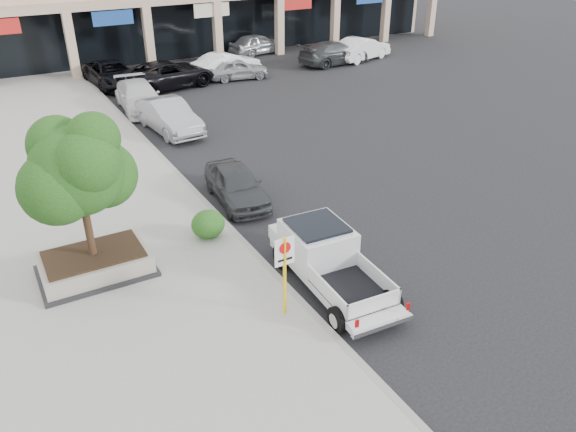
{
  "coord_description": "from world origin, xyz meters",
  "views": [
    {
      "loc": [
        -7.95,
        -11.27,
        9.44
      ],
      "look_at": [
        -0.72,
        1.5,
        1.53
      ],
      "focal_mm": 35.0,
      "sensor_mm": 36.0,
      "label": 1
    }
  ],
  "objects_px": {
    "lot_car_a": "(238,69)",
    "lot_car_d": "(168,75)",
    "curb_car_d": "(112,74)",
    "lot_car_f": "(362,49)",
    "pickup_truck": "(333,264)",
    "curb_car_c": "(139,97)",
    "lot_car_e": "(257,44)",
    "no_parking_sign": "(285,266)",
    "planter_tree": "(81,168)",
    "curb_car_a": "(236,185)",
    "lot_car_b": "(227,64)",
    "curb_car_b": "(169,116)",
    "planter": "(95,263)",
    "lot_car_c": "(335,53)"
  },
  "relations": [
    {
      "from": "curb_car_d",
      "to": "lot_car_e",
      "type": "distance_m",
      "value": 12.41
    },
    {
      "from": "curb_car_c",
      "to": "lot_car_d",
      "type": "distance_m",
      "value": 4.4
    },
    {
      "from": "curb_car_a",
      "to": "curb_car_b",
      "type": "xyz_separation_m",
      "value": [
        0.35,
        8.52,
        0.11
      ]
    },
    {
      "from": "curb_car_c",
      "to": "lot_car_e",
      "type": "bearing_deg",
      "value": 42.56
    },
    {
      "from": "lot_car_a",
      "to": "lot_car_f",
      "type": "distance_m",
      "value": 10.24
    },
    {
      "from": "curb_car_c",
      "to": "lot_car_a",
      "type": "relative_size",
      "value": 1.29
    },
    {
      "from": "lot_car_c",
      "to": "curb_car_a",
      "type": "bearing_deg",
      "value": 132.01
    },
    {
      "from": "planter_tree",
      "to": "lot_car_a",
      "type": "bearing_deg",
      "value": 54.51
    },
    {
      "from": "pickup_truck",
      "to": "planter_tree",
      "type": "bearing_deg",
      "value": 147.66
    },
    {
      "from": "lot_car_f",
      "to": "lot_car_a",
      "type": "bearing_deg",
      "value": 77.08
    },
    {
      "from": "no_parking_sign",
      "to": "planter_tree",
      "type": "bearing_deg",
      "value": 129.79
    },
    {
      "from": "lot_car_a",
      "to": "lot_car_e",
      "type": "distance_m",
      "value": 7.48
    },
    {
      "from": "curb_car_a",
      "to": "lot_car_a",
      "type": "distance_m",
      "value": 17.56
    },
    {
      "from": "lot_car_b",
      "to": "lot_car_d",
      "type": "relative_size",
      "value": 0.78
    },
    {
      "from": "lot_car_d",
      "to": "lot_car_f",
      "type": "bearing_deg",
      "value": -100.35
    },
    {
      "from": "pickup_truck",
      "to": "lot_car_d",
      "type": "relative_size",
      "value": 0.86
    },
    {
      "from": "pickup_truck",
      "to": "lot_car_a",
      "type": "bearing_deg",
      "value": 74.77
    },
    {
      "from": "no_parking_sign",
      "to": "curb_car_c",
      "type": "bearing_deg",
      "value": 84.45
    },
    {
      "from": "no_parking_sign",
      "to": "pickup_truck",
      "type": "relative_size",
      "value": 0.45
    },
    {
      "from": "lot_car_f",
      "to": "pickup_truck",
      "type": "bearing_deg",
      "value": 126.2
    },
    {
      "from": "planter",
      "to": "lot_car_b",
      "type": "xyz_separation_m",
      "value": [
        12.9,
        19.56,
        0.29
      ]
    },
    {
      "from": "lot_car_b",
      "to": "curb_car_c",
      "type": "bearing_deg",
      "value": 108.96
    },
    {
      "from": "planter_tree",
      "to": "lot_car_d",
      "type": "height_order",
      "value": "planter_tree"
    },
    {
      "from": "planter_tree",
      "to": "lot_car_a",
      "type": "distance_m",
      "value": 22.6
    },
    {
      "from": "pickup_truck",
      "to": "lot_car_a",
      "type": "relative_size",
      "value": 1.32
    },
    {
      "from": "curb_car_b",
      "to": "planter_tree",
      "type": "bearing_deg",
      "value": -124.1
    },
    {
      "from": "lot_car_f",
      "to": "curb_car_c",
      "type": "bearing_deg",
      "value": 85.98
    },
    {
      "from": "lot_car_d",
      "to": "lot_car_e",
      "type": "height_order",
      "value": "lot_car_d"
    },
    {
      "from": "planter_tree",
      "to": "curb_car_a",
      "type": "xyz_separation_m",
      "value": [
        5.56,
        2.36,
        -2.74
      ]
    },
    {
      "from": "planter",
      "to": "no_parking_sign",
      "type": "bearing_deg",
      "value": -48.24
    },
    {
      "from": "planter",
      "to": "lot_car_e",
      "type": "height_order",
      "value": "lot_car_e"
    },
    {
      "from": "curb_car_b",
      "to": "lot_car_c",
      "type": "relative_size",
      "value": 0.87
    },
    {
      "from": "planter_tree",
      "to": "pickup_truck",
      "type": "xyz_separation_m",
      "value": [
        5.6,
        -4.0,
        -2.6
      ]
    },
    {
      "from": "planter",
      "to": "lot_car_c",
      "type": "xyz_separation_m",
      "value": [
        20.93,
        18.85,
        0.31
      ]
    },
    {
      "from": "lot_car_b",
      "to": "curb_car_b",
      "type": "bearing_deg",
      "value": 128.76
    },
    {
      "from": "planter",
      "to": "curb_car_a",
      "type": "relative_size",
      "value": 0.81
    },
    {
      "from": "lot_car_a",
      "to": "lot_car_d",
      "type": "distance_m",
      "value": 4.59
    },
    {
      "from": "curb_car_d",
      "to": "lot_car_f",
      "type": "bearing_deg",
      "value": -9.68
    },
    {
      "from": "lot_car_e",
      "to": "lot_car_c",
      "type": "bearing_deg",
      "value": -160.65
    },
    {
      "from": "curb_car_a",
      "to": "curb_car_d",
      "type": "relative_size",
      "value": 0.73
    },
    {
      "from": "curb_car_c",
      "to": "curb_car_d",
      "type": "distance_m",
      "value": 5.56
    },
    {
      "from": "curb_car_d",
      "to": "lot_car_c",
      "type": "distance_m",
      "value": 15.32
    },
    {
      "from": "curb_car_b",
      "to": "lot_car_d",
      "type": "relative_size",
      "value": 0.8
    },
    {
      "from": "curb_car_b",
      "to": "lot_car_a",
      "type": "relative_size",
      "value": 1.22
    },
    {
      "from": "planter_tree",
      "to": "curb_car_d",
      "type": "height_order",
      "value": "planter_tree"
    },
    {
      "from": "lot_car_a",
      "to": "lot_car_b",
      "type": "height_order",
      "value": "lot_car_b"
    },
    {
      "from": "pickup_truck",
      "to": "lot_car_e",
      "type": "xyz_separation_m",
      "value": [
        11.87,
        28.27,
        -0.04
      ]
    },
    {
      "from": "curb_car_d",
      "to": "curb_car_c",
      "type": "bearing_deg",
      "value": -93.2
    },
    {
      "from": "lot_car_e",
      "to": "lot_car_f",
      "type": "distance_m",
      "value": 7.93
    },
    {
      "from": "no_parking_sign",
      "to": "curb_car_a",
      "type": "bearing_deg",
      "value": 75.29
    }
  ]
}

